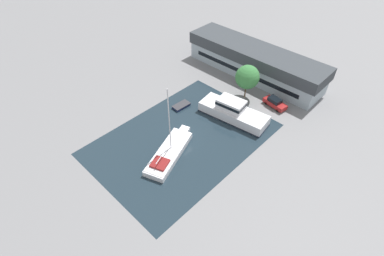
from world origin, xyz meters
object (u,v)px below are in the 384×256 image
at_px(quay_tree_near_building, 247,77).
at_px(small_dinghy, 181,106).
at_px(warehouse_building, 255,61).
at_px(sailboat_moored, 169,152).
at_px(motor_cruiser, 233,112).
at_px(parked_car, 275,103).

xyz_separation_m(quay_tree_near_building, small_dinghy, (-6.65, -10.64, -4.26)).
bearing_deg(small_dinghy, warehouse_building, 84.91).
distance_m(sailboat_moored, small_dinghy, 12.30).
bearing_deg(sailboat_moored, warehouse_building, 78.66).
relative_size(quay_tree_near_building, sailboat_moored, 0.56).
xyz_separation_m(quay_tree_near_building, motor_cruiser, (2.09, -6.48, -3.20)).
bearing_deg(sailboat_moored, parked_car, 56.80).
height_order(parked_car, small_dinghy, parked_car).
bearing_deg(motor_cruiser, sailboat_moored, 166.48).
bearing_deg(motor_cruiser, quay_tree_near_building, 9.88).
bearing_deg(quay_tree_near_building, small_dinghy, -122.01).
relative_size(parked_car, motor_cruiser, 0.37).
relative_size(parked_car, sailboat_moored, 0.39).
relative_size(warehouse_building, parked_car, 6.42).
bearing_deg(small_dinghy, parked_car, 47.97).
bearing_deg(parked_car, warehouse_building, -115.89).
xyz_separation_m(warehouse_building, parked_car, (9.53, -6.57, -2.14)).
height_order(quay_tree_near_building, small_dinghy, quay_tree_near_building).
distance_m(warehouse_building, motor_cruiser, 15.75).
height_order(warehouse_building, sailboat_moored, sailboat_moored).
height_order(warehouse_building, quay_tree_near_building, quay_tree_near_building).
height_order(quay_tree_near_building, motor_cruiser, quay_tree_near_building).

